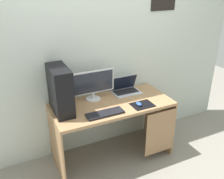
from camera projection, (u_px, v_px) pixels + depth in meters
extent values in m
plane|color=gray|center=(112.00, 155.00, 3.28)|extent=(8.00, 8.00, 0.00)
cube|color=beige|center=(99.00, 52.00, 3.04)|extent=(4.00, 0.04, 2.60)
cube|color=black|center=(164.00, 0.00, 3.13)|extent=(0.36, 0.01, 0.26)
cube|color=#A37A51|center=(112.00, 105.00, 2.97)|extent=(1.43, 0.66, 0.03)
cube|color=#A37A51|center=(56.00, 147.00, 2.85)|extent=(0.02, 0.66, 0.73)
cube|color=#A37A51|center=(159.00, 119.00, 3.40)|extent=(0.02, 0.66, 0.73)
cube|color=#96704B|center=(160.00, 133.00, 3.04)|extent=(0.40, 0.01, 0.59)
cube|color=black|center=(60.00, 90.00, 2.68)|extent=(0.19, 0.44, 0.52)
cylinder|color=silver|center=(93.00, 99.00, 3.06)|extent=(0.18, 0.18, 0.01)
cylinder|color=silver|center=(93.00, 95.00, 3.04)|extent=(0.04, 0.04, 0.08)
cube|color=silver|center=(93.00, 82.00, 2.96)|extent=(0.54, 0.02, 0.28)
cube|color=#232833|center=(93.00, 82.00, 2.95)|extent=(0.51, 0.00, 0.25)
cube|color=#B7BCC6|center=(127.00, 92.00, 3.22)|extent=(0.35, 0.23, 0.01)
cube|color=black|center=(126.00, 91.00, 3.23)|extent=(0.31, 0.15, 0.00)
cube|color=#B7BCC6|center=(124.00, 82.00, 3.24)|extent=(0.35, 0.09, 0.21)
cube|color=black|center=(124.00, 83.00, 3.23)|extent=(0.33, 0.07, 0.19)
cube|color=black|center=(105.00, 113.00, 2.72)|extent=(0.42, 0.14, 0.02)
cube|color=black|center=(142.00, 105.00, 2.92)|extent=(0.26, 0.20, 0.00)
ellipsoid|color=#2D51B2|center=(139.00, 104.00, 2.90)|extent=(0.06, 0.10, 0.03)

